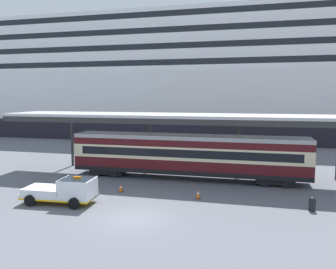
{
  "coord_description": "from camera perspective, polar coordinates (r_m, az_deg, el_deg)",
  "views": [
    {
      "loc": [
        6.89,
        -19.11,
        7.7
      ],
      "look_at": [
        0.46,
        7.38,
        4.5
      ],
      "focal_mm": 35.33,
      "sensor_mm": 36.0,
      "label": 1
    }
  ],
  "objects": [
    {
      "name": "traffic_cone_near",
      "position": [
        28.63,
        -15.15,
        -8.4
      ],
      "size": [
        0.36,
        0.36,
        0.73
      ],
      "color": "black",
      "rests_on": "ground"
    },
    {
      "name": "platform_canopy",
      "position": [
        30.6,
        3.55,
        3.0
      ],
      "size": [
        35.79,
        5.49,
        5.99
      ],
      "color": "#B9B9B9",
      "rests_on": "ground"
    },
    {
      "name": "quay_bollard",
      "position": [
        24.64,
        23.62,
        -10.83
      ],
      "size": [
        0.48,
        0.48,
        0.96
      ],
      "color": "black",
      "rests_on": "ground"
    },
    {
      "name": "traffic_cone_mid",
      "position": [
        27.25,
        -8.15,
        -9.1
      ],
      "size": [
        0.36,
        0.36,
        0.64
      ],
      "color": "black",
      "rests_on": "ground"
    },
    {
      "name": "train_carriage",
      "position": [
        30.61,
        3.37,
        -3.47
      ],
      "size": [
        21.53,
        2.81,
        4.11
      ],
      "color": "black",
      "rests_on": "ground"
    },
    {
      "name": "traffic_cone_far",
      "position": [
        25.34,
        5.2,
        -10.18
      ],
      "size": [
        0.36,
        0.36,
        0.72
      ],
      "color": "black",
      "rests_on": "ground"
    },
    {
      "name": "cruise_ship",
      "position": [
        64.87,
        7.86,
        9.03
      ],
      "size": [
        177.97,
        24.18,
        31.11
      ],
      "color": "black",
      "rests_on": "ground"
    },
    {
      "name": "ground_plane",
      "position": [
        21.73,
        -5.97,
        -14.1
      ],
      "size": [
        400.0,
        400.0,
        0.0
      ],
      "primitive_type": "plane",
      "color": "slate"
    },
    {
      "name": "service_truck",
      "position": [
        25.09,
        -17.26,
        -9.13
      ],
      "size": [
        5.3,
        2.46,
        2.02
      ],
      "color": "white",
      "rests_on": "ground"
    }
  ]
}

